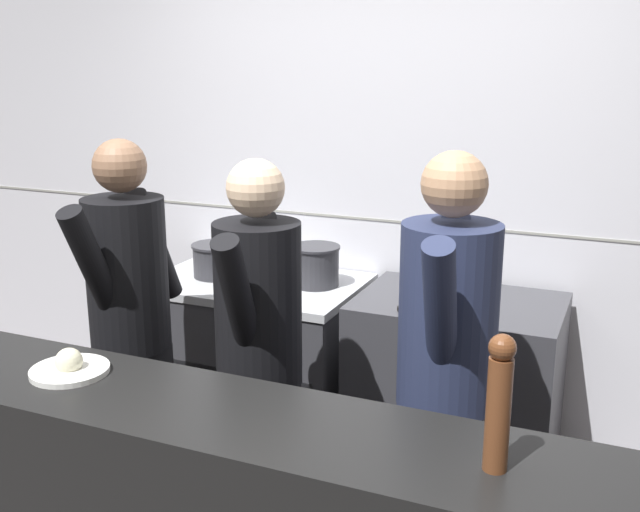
{
  "coord_description": "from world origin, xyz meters",
  "views": [
    {
      "loc": [
        1.18,
        -2.01,
        1.95
      ],
      "look_at": [
        -0.02,
        0.76,
        1.15
      ],
      "focal_mm": 42.0,
      "sensor_mm": 36.0,
      "label": 1
    }
  ],
  "objects_px": {
    "mixing_bowl_steel": "(445,294)",
    "chef_head_cook": "(130,313)",
    "oven_range": "(257,360)",
    "sauce_pot": "(315,264)",
    "stock_pot": "(217,259)",
    "chef_line": "(446,364)",
    "pepper_mill": "(499,401)",
    "plated_dish_main": "(70,367)",
    "chef_sous": "(259,347)",
    "chefs_knife": "(434,309)"
  },
  "relations": [
    {
      "from": "pepper_mill",
      "to": "chef_sous",
      "type": "relative_size",
      "value": 0.22
    },
    {
      "from": "stock_pot",
      "to": "sauce_pot",
      "type": "bearing_deg",
      "value": 5.76
    },
    {
      "from": "plated_dish_main",
      "to": "chef_line",
      "type": "relative_size",
      "value": 0.15
    },
    {
      "from": "pepper_mill",
      "to": "chef_sous",
      "type": "height_order",
      "value": "chef_sous"
    },
    {
      "from": "stock_pot",
      "to": "mixing_bowl_steel",
      "type": "xyz_separation_m",
      "value": [
        1.2,
        -0.04,
        -0.02
      ]
    },
    {
      "from": "chef_head_cook",
      "to": "mixing_bowl_steel",
      "type": "bearing_deg",
      "value": 31.57
    },
    {
      "from": "mixing_bowl_steel",
      "to": "chefs_knife",
      "type": "xyz_separation_m",
      "value": [
        -0.02,
        -0.13,
        -0.03
      ]
    },
    {
      "from": "mixing_bowl_steel",
      "to": "chef_sous",
      "type": "xyz_separation_m",
      "value": [
        -0.51,
        -0.8,
        -0.04
      ]
    },
    {
      "from": "sauce_pot",
      "to": "chef_head_cook",
      "type": "bearing_deg",
      "value": -121.11
    },
    {
      "from": "pepper_mill",
      "to": "chef_head_cook",
      "type": "xyz_separation_m",
      "value": [
        -1.66,
        0.76,
        -0.26
      ]
    },
    {
      "from": "mixing_bowl_steel",
      "to": "stock_pot",
      "type": "bearing_deg",
      "value": 178.31
    },
    {
      "from": "stock_pot",
      "to": "chef_line",
      "type": "distance_m",
      "value": 1.6
    },
    {
      "from": "mixing_bowl_steel",
      "to": "pepper_mill",
      "type": "distance_m",
      "value": 1.59
    },
    {
      "from": "plated_dish_main",
      "to": "chef_sous",
      "type": "height_order",
      "value": "chef_sous"
    },
    {
      "from": "mixing_bowl_steel",
      "to": "chef_head_cook",
      "type": "distance_m",
      "value": 1.38
    },
    {
      "from": "chefs_knife",
      "to": "pepper_mill",
      "type": "xyz_separation_m",
      "value": [
        0.51,
        -1.36,
        0.27
      ]
    },
    {
      "from": "plated_dish_main",
      "to": "chef_line",
      "type": "bearing_deg",
      "value": 33.73
    },
    {
      "from": "oven_range",
      "to": "chefs_knife",
      "type": "relative_size",
      "value": 2.94
    },
    {
      "from": "mixing_bowl_steel",
      "to": "chef_line",
      "type": "height_order",
      "value": "chef_line"
    },
    {
      "from": "sauce_pot",
      "to": "mixing_bowl_steel",
      "type": "xyz_separation_m",
      "value": [
        0.67,
        -0.09,
        -0.04
      ]
    },
    {
      "from": "pepper_mill",
      "to": "chef_head_cook",
      "type": "distance_m",
      "value": 1.85
    },
    {
      "from": "plated_dish_main",
      "to": "chef_sous",
      "type": "bearing_deg",
      "value": 63.08
    },
    {
      "from": "chef_head_cook",
      "to": "chef_line",
      "type": "bearing_deg",
      "value": -1.68
    },
    {
      "from": "stock_pot",
      "to": "pepper_mill",
      "type": "distance_m",
      "value": 2.29
    },
    {
      "from": "plated_dish_main",
      "to": "chef_head_cook",
      "type": "distance_m",
      "value": 0.8
    },
    {
      "from": "chefs_knife",
      "to": "chef_head_cook",
      "type": "height_order",
      "value": "chef_head_cook"
    },
    {
      "from": "oven_range",
      "to": "chefs_knife",
      "type": "xyz_separation_m",
      "value": [
        0.97,
        -0.17,
        0.47
      ]
    },
    {
      "from": "pepper_mill",
      "to": "chef_head_cook",
      "type": "relative_size",
      "value": 0.21
    },
    {
      "from": "plated_dish_main",
      "to": "pepper_mill",
      "type": "height_order",
      "value": "pepper_mill"
    },
    {
      "from": "pepper_mill",
      "to": "stock_pot",
      "type": "bearing_deg",
      "value": 137.95
    },
    {
      "from": "sauce_pot",
      "to": "pepper_mill",
      "type": "distance_m",
      "value": 1.98
    },
    {
      "from": "stock_pot",
      "to": "chef_sous",
      "type": "xyz_separation_m",
      "value": [
        0.68,
        -0.84,
        -0.06
      ]
    },
    {
      "from": "mixing_bowl_steel",
      "to": "chef_line",
      "type": "relative_size",
      "value": 0.12
    },
    {
      "from": "oven_range",
      "to": "pepper_mill",
      "type": "height_order",
      "value": "pepper_mill"
    },
    {
      "from": "stock_pot",
      "to": "mixing_bowl_steel",
      "type": "relative_size",
      "value": 1.26
    },
    {
      "from": "pepper_mill",
      "to": "chef_line",
      "type": "xyz_separation_m",
      "value": [
        -0.3,
        0.73,
        -0.24
      ]
    },
    {
      "from": "chef_head_cook",
      "to": "chef_line",
      "type": "relative_size",
      "value": 0.99
    },
    {
      "from": "stock_pot",
      "to": "mixing_bowl_steel",
      "type": "distance_m",
      "value": 1.2
    },
    {
      "from": "stock_pot",
      "to": "chef_line",
      "type": "relative_size",
      "value": 0.16
    },
    {
      "from": "sauce_pot",
      "to": "chef_sous",
      "type": "relative_size",
      "value": 0.15
    },
    {
      "from": "sauce_pot",
      "to": "chef_head_cook",
      "type": "xyz_separation_m",
      "value": [
        -0.49,
        -0.82,
        -0.06
      ]
    },
    {
      "from": "stock_pot",
      "to": "chef_head_cook",
      "type": "distance_m",
      "value": 0.77
    },
    {
      "from": "oven_range",
      "to": "sauce_pot",
      "type": "distance_m",
      "value": 0.62
    },
    {
      "from": "mixing_bowl_steel",
      "to": "chef_line",
      "type": "bearing_deg",
      "value": -75.64
    },
    {
      "from": "stock_pot",
      "to": "chef_head_cook",
      "type": "bearing_deg",
      "value": -87.6
    },
    {
      "from": "sauce_pot",
      "to": "chef_head_cook",
      "type": "relative_size",
      "value": 0.15
    },
    {
      "from": "sauce_pot",
      "to": "stock_pot",
      "type": "bearing_deg",
      "value": -174.24
    },
    {
      "from": "sauce_pot",
      "to": "plated_dish_main",
      "type": "distance_m",
      "value": 1.55
    },
    {
      "from": "oven_range",
      "to": "chef_sous",
      "type": "bearing_deg",
      "value": -61.02
    },
    {
      "from": "oven_range",
      "to": "mixing_bowl_steel",
      "type": "height_order",
      "value": "mixing_bowl_steel"
    }
  ]
}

